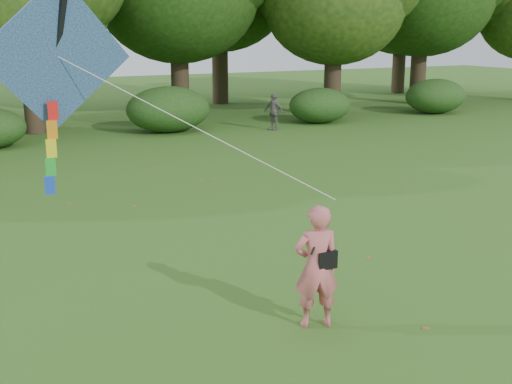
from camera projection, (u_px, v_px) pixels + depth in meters
name	position (u px, v px, depth m)	size (l,w,h in m)	color
ground	(361.00, 311.00, 9.76)	(100.00, 100.00, 0.00)	#265114
man_kite_flyer	(316.00, 267.00, 9.06)	(0.66, 0.43, 1.81)	#CE6166
bystander_right	(274.00, 112.00, 26.91)	(0.90, 0.37, 1.54)	slate
crossbody_bag	(325.00, 258.00, 9.05)	(0.43, 0.20, 0.71)	black
flying_kite	(57.00, 60.00, 8.61)	(4.36, 2.22, 3.00)	#243C9C
shrub_band	(78.00, 117.00, 24.54)	(39.15, 3.22, 1.88)	#264919
fallen_leaves	(207.00, 204.00, 15.70)	(11.73, 12.51, 0.01)	brown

